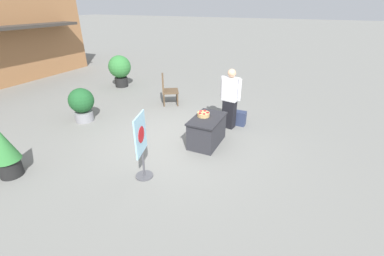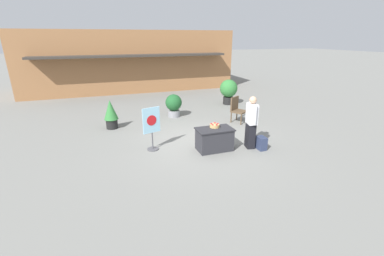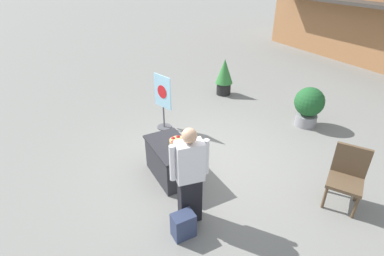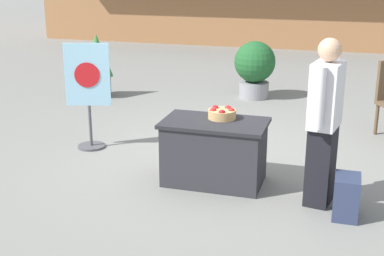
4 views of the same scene
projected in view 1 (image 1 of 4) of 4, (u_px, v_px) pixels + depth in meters
ground_plane at (176, 139)px, 6.80m from camera, size 120.00×120.00×0.00m
display_table at (207, 131)px, 6.46m from camera, size 1.14×0.69×0.71m
apple_basket at (203, 114)px, 6.37m from camera, size 0.31×0.31×0.13m
person_visitor at (230, 99)px, 7.11m from camera, size 0.33×0.60×1.69m
backpack at (240, 118)px, 7.52m from camera, size 0.24×0.34×0.42m
poster_board at (141, 145)px, 5.02m from camera, size 0.56×0.36×1.39m
patio_chair at (167, 88)px, 8.92m from camera, size 0.76×0.76×1.06m
potted_plant_far_left at (120, 69)px, 10.76m from camera, size 0.92×0.92×1.31m
potted_plant_far_right at (3, 150)px, 5.13m from camera, size 0.54×0.54×1.14m
potted_plant_near_left at (82, 103)px, 7.64m from camera, size 0.73×0.73×1.02m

